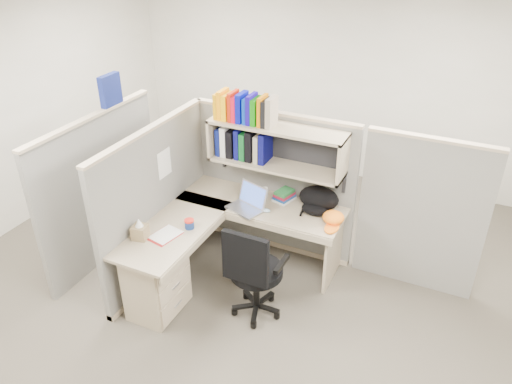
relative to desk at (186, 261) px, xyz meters
The scene contains 14 objects.
ground 0.66m from the desk, 35.01° to the left, with size 6.00×6.00×0.00m, color #3A342D.
room_shell 1.28m from the desk, 35.01° to the left, with size 6.00×6.00×6.00m.
cubicle 0.88m from the desk, 86.86° to the left, with size 3.79×1.84×1.95m.
desk is the anchor object (origin of this frame).
laptop 0.85m from the desk, 65.53° to the left, with size 0.35×0.35×0.25m, color #AAAAAF, non-canonical shape.
backpack 1.43m from the desk, 44.69° to the left, with size 0.41×0.32×0.24m, color black, non-canonical shape.
orange_cap 1.49m from the desk, 34.85° to the left, with size 0.21×0.25×0.12m, color orange, non-canonical shape.
snack_canister 0.37m from the desk, 99.13° to the left, with size 0.09×0.09×0.09m.
tissue_box 0.56m from the desk, 151.42° to the right, with size 0.13×0.13×0.21m, color #8B754F, non-canonical shape.
mouse 0.95m from the desk, 54.62° to the left, with size 0.09×0.06×0.03m, color #99BBDA.
paper_cup 1.13m from the desk, 69.65° to the left, with size 0.07×0.07×0.10m, color silver.
book_stack 1.24m from the desk, 60.05° to the left, with size 0.16×0.22×0.11m, color gray, non-canonical shape.
loose_paper 0.34m from the desk, 165.38° to the right, with size 0.21×0.28×0.00m, color white, non-canonical shape.
task_chair 0.72m from the desk, ahead, with size 0.53×0.50×1.04m.
Camera 1 is at (1.84, -3.47, 3.39)m, focal length 35.00 mm.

